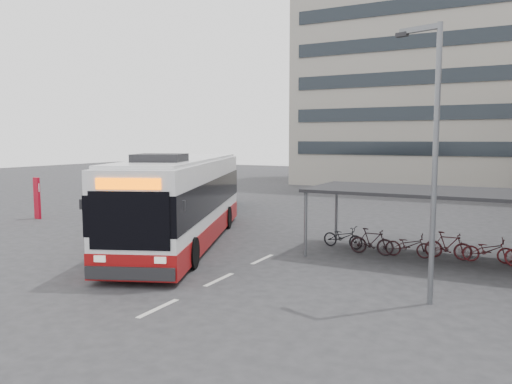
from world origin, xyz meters
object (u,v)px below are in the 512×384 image
at_px(bus_main, 183,201).
at_px(bus_teal, 187,187).
at_px(lamp_post, 432,147).
at_px(pedestrian, 109,235).

distance_m(bus_main, bus_teal, 8.37).
bearing_deg(lamp_post, bus_main, 179.40).
height_order(bus_main, lamp_post, lamp_post).
bearing_deg(bus_main, pedestrian, -125.79).
bearing_deg(bus_teal, pedestrian, -84.90).
distance_m(bus_teal, pedestrian, 11.10).
distance_m(bus_main, lamp_post, 11.18).
bearing_deg(pedestrian, bus_teal, 56.41).
bearing_deg(bus_main, lamp_post, -40.15).
height_order(bus_main, pedestrian, bus_main).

